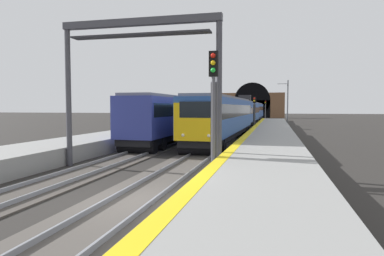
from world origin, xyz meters
TOP-DOWN VIEW (x-y plane):
  - ground_plane at (0.00, 0.00)m, footprint 320.00×320.00m
  - platform_right at (0.00, -4.02)m, footprint 112.00×3.96m
  - platform_right_edge_strip at (0.00, -2.29)m, footprint 112.00×0.50m
  - track_main_line at (0.00, 0.00)m, footprint 160.00×3.16m
  - track_adjacent_line at (0.00, 4.23)m, footprint 160.00×2.68m
  - train_main_approaching at (41.01, 0.00)m, footprint 62.93×3.31m
  - train_adjacent_platform at (40.31, 4.23)m, footprint 60.98×3.15m
  - railway_signal_near at (4.07, -1.89)m, footprint 0.39×0.38m
  - railway_signal_mid at (33.09, -1.89)m, footprint 0.39×0.38m
  - railway_signal_far at (82.55, -1.89)m, footprint 0.39×0.38m
  - overhead_signal_gantry at (5.80, 2.11)m, footprint 0.70×8.18m
  - tunnel_portal at (92.16, 2.11)m, footprint 2.75×18.23m
  - catenary_mast_near at (50.36, -6.38)m, footprint 0.22×1.82m

SIDE VIEW (x-z plane):
  - ground_plane at x=0.00m, z-range 0.00..0.00m
  - track_main_line at x=0.00m, z-range -0.06..0.15m
  - track_adjacent_line at x=0.00m, z-range -0.06..0.15m
  - platform_right at x=0.00m, z-range 0.00..0.95m
  - platform_right_edge_strip at x=0.00m, z-range 0.95..0.96m
  - train_main_approaching at x=41.01m, z-range -0.15..4.69m
  - train_adjacent_platform at x=40.31m, z-range -0.13..4.76m
  - railway_signal_mid at x=33.09m, z-range 0.41..4.76m
  - railway_signal_far at x=82.55m, z-range 0.43..5.17m
  - railway_signal_near at x=4.07m, z-range 0.56..5.95m
  - tunnel_portal at x=92.16m, z-range -1.47..8.74m
  - catenary_mast_near at x=50.36m, z-range 0.09..7.70m
  - overhead_signal_gantry at x=5.80m, z-range 1.81..9.20m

